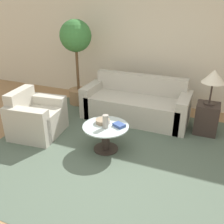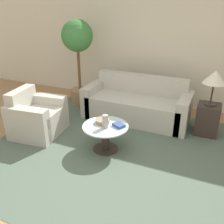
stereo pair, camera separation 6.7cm
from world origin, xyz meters
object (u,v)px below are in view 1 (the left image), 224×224
object	(u,v)px
table_lamp	(214,77)
book_stack	(119,125)
vase	(106,121)
bowl	(103,121)
potted_plant	(76,48)
coffee_table	(106,134)
sofa_main	(136,104)
armchair	(35,119)

from	to	relation	value
table_lamp	book_stack	distance (m)	1.76
vase	book_stack	size ratio (longest dim) A/B	0.99
table_lamp	bowl	world-z (taller)	table_lamp
potted_plant	bowl	bearing A→B (deg)	-48.97
vase	book_stack	distance (m)	0.22
bowl	table_lamp	bearing A→B (deg)	37.23
bowl	book_stack	size ratio (longest dim) A/B	1.04
table_lamp	book_stack	size ratio (longest dim) A/B	2.84
coffee_table	table_lamp	distance (m)	2.00
table_lamp	bowl	xyz separation A→B (m)	(-1.49, -1.13, -0.57)
vase	book_stack	bearing A→B (deg)	33.87
coffee_table	bowl	size ratio (longest dim) A/B	3.25
sofa_main	armchair	size ratio (longest dim) A/B	2.22
table_lamp	armchair	bearing A→B (deg)	-156.46
armchair	book_stack	bearing A→B (deg)	-94.26
vase	sofa_main	bearing A→B (deg)	87.85
coffee_table	potted_plant	size ratio (longest dim) A/B	0.39
sofa_main	armchair	xyz separation A→B (m)	(-1.43, -1.31, 0.00)
bowl	potted_plant	bearing A→B (deg)	131.03
armchair	book_stack	xyz separation A→B (m)	(1.55, 0.06, 0.16)
potted_plant	vase	xyz separation A→B (m)	(1.39, -1.60, -0.73)
table_lamp	potted_plant	xyz separation A→B (m)	(-2.77, 0.34, 0.23)
armchair	table_lamp	size ratio (longest dim) A/B	1.53
vase	bowl	distance (m)	0.18
armchair	coffee_table	xyz separation A→B (m)	(1.36, 0.00, -0.02)
potted_plant	book_stack	world-z (taller)	potted_plant
sofa_main	vase	bearing A→B (deg)	-92.15
table_lamp	vase	bearing A→B (deg)	-137.73
table_lamp	vase	distance (m)	1.93
table_lamp	potted_plant	distance (m)	2.80
potted_plant	sofa_main	bearing A→B (deg)	-9.06
armchair	vase	size ratio (longest dim) A/B	4.39
sofa_main	potted_plant	size ratio (longest dim) A/B	1.12
coffee_table	armchair	bearing A→B (deg)	-179.86
sofa_main	vase	size ratio (longest dim) A/B	9.77
vase	bowl	world-z (taller)	vase
armchair	vase	xyz separation A→B (m)	(1.38, -0.05, 0.24)
armchair	vase	bearing A→B (deg)	-98.79
coffee_table	vase	size ratio (longest dim) A/B	3.41
armchair	potted_plant	xyz separation A→B (m)	(-0.01, 1.54, 0.96)
armchair	bowl	bearing A→B (deg)	-93.35
potted_plant	coffee_table	bearing A→B (deg)	-48.50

